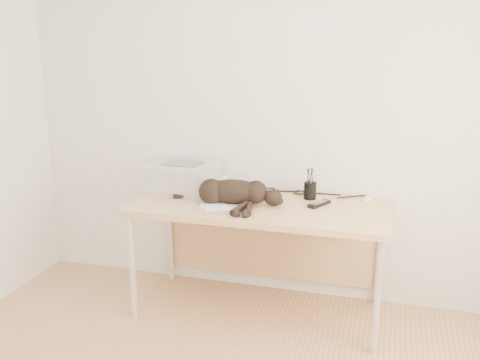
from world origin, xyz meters
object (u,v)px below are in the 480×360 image
(printer, at_px, (184,177))
(mug, at_px, (220,182))
(cat, at_px, (232,193))
(desk, at_px, (263,220))
(mouse, at_px, (367,197))
(pen_cup, at_px, (310,190))

(printer, bearing_deg, mug, 30.17)
(printer, height_order, mug, printer)
(cat, bearing_deg, mug, 116.30)
(cat, xyz_separation_m, mug, (-0.18, 0.32, -0.02))
(desk, xyz_separation_m, mouse, (0.64, 0.19, 0.15))
(mug, height_order, mouse, mug)
(mouse, bearing_deg, pen_cup, -150.37)
(desk, bearing_deg, cat, -143.85)
(mug, distance_m, pen_cup, 0.64)
(desk, height_order, mouse, mouse)
(mug, relative_size, mouse, 1.06)
(printer, height_order, pen_cup, pen_cup)
(mouse, bearing_deg, printer, -156.85)
(desk, relative_size, mouse, 16.19)
(mug, bearing_deg, desk, -28.97)
(printer, height_order, mouse, printer)
(desk, distance_m, printer, 0.62)
(mouse, bearing_deg, cat, -141.43)
(pen_cup, relative_size, mouse, 2.07)
(pen_cup, bearing_deg, cat, -152.20)
(desk, xyz_separation_m, cat, (-0.17, -0.13, 0.20))
(printer, distance_m, mug, 0.26)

